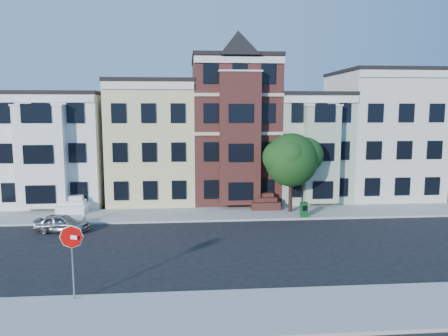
{
  "coord_description": "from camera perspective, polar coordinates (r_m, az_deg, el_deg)",
  "views": [
    {
      "loc": [
        -4.06,
        -23.95,
        7.94
      ],
      "look_at": [
        -1.76,
        3.37,
        4.2
      ],
      "focal_mm": 35.0,
      "sensor_mm": 36.0,
      "label": 1
    }
  ],
  "objects": [
    {
      "name": "parked_car",
      "position": [
        30.35,
        -20.42,
        -6.75
      ],
      "size": [
        3.58,
        1.75,
        1.18
      ],
      "primitive_type": "imported",
      "rotation": [
        0.0,
        0.0,
        1.46
      ],
      "color": "gray",
      "rests_on": "ground"
    },
    {
      "name": "house_yellow",
      "position": [
        38.68,
        -9.18,
        3.31
      ],
      "size": [
        7.0,
        9.0,
        10.0
      ],
      "primitive_type": "cube",
      "color": "beige",
      "rests_on": "ground"
    },
    {
      "name": "house_white",
      "position": [
        40.13,
        -20.64,
        2.35
      ],
      "size": [
        8.0,
        9.0,
        9.0
      ],
      "primitive_type": "cube",
      "color": "white",
      "rests_on": "ground"
    },
    {
      "name": "near_sidewalk",
      "position": [
        18.25,
        8.96,
        -17.87
      ],
      "size": [
        60.0,
        4.0,
        0.15
      ],
      "primitive_type": "cube",
      "color": "#9E9B93",
      "rests_on": "ground"
    },
    {
      "name": "newspaper_box",
      "position": [
        32.21,
        10.4,
        -5.37
      ],
      "size": [
        0.5,
        0.45,
        1.08
      ],
      "primitive_type": "cube",
      "rotation": [
        0.0,
        0.0,
        0.04
      ],
      "color": "#12541E",
      "rests_on": "far_sidewalk"
    },
    {
      "name": "house_brown",
      "position": [
        38.72,
        1.21,
        4.9
      ],
      "size": [
        7.0,
        9.0,
        12.0
      ],
      "primitive_type": "cube",
      "color": "#421D19",
      "rests_on": "ground"
    },
    {
      "name": "ground",
      "position": [
        25.56,
        4.64,
        -10.36
      ],
      "size": [
        120.0,
        120.0,
        0.0
      ],
      "primitive_type": "plane",
      "color": "black"
    },
    {
      "name": "street_tree",
      "position": [
        33.16,
        8.76,
        0.58
      ],
      "size": [
        7.41,
        7.41,
        7.38
      ],
      "primitive_type": null,
      "rotation": [
        0.0,
        0.0,
        0.19
      ],
      "color": "#204A1B",
      "rests_on": "far_sidewalk"
    },
    {
      "name": "stop_sign",
      "position": [
        19.15,
        -19.18,
        -11.02
      ],
      "size": [
        0.95,
        0.5,
        3.53
      ],
      "primitive_type": null,
      "rotation": [
        0.0,
        0.0,
        -0.4
      ],
      "color": "#B70604",
      "rests_on": "near_sidewalk"
    },
    {
      "name": "far_sidewalk",
      "position": [
        33.16,
        2.37,
        -5.96
      ],
      "size": [
        60.0,
        4.0,
        0.15
      ],
      "primitive_type": "cube",
      "color": "#9E9B93",
      "rests_on": "ground"
    },
    {
      "name": "fire_hydrant",
      "position": [
        31.97,
        -17.79,
        -6.0
      ],
      "size": [
        0.36,
        0.36,
        0.78
      ],
      "primitive_type": "cylinder",
      "rotation": [
        0.0,
        0.0,
        -0.38
      ],
      "color": "white",
      "rests_on": "far_sidewalk"
    },
    {
      "name": "house_green",
      "position": [
        40.03,
        10.51,
        2.71
      ],
      "size": [
        6.0,
        9.0,
        9.0
      ],
      "primitive_type": "cube",
      "color": "#A1B095",
      "rests_on": "ground"
    },
    {
      "name": "house_cream",
      "position": [
        42.34,
        19.74,
        4.01
      ],
      "size": [
        8.0,
        9.0,
        11.0
      ],
      "primitive_type": "cube",
      "color": "silver",
      "rests_on": "ground"
    }
  ]
}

